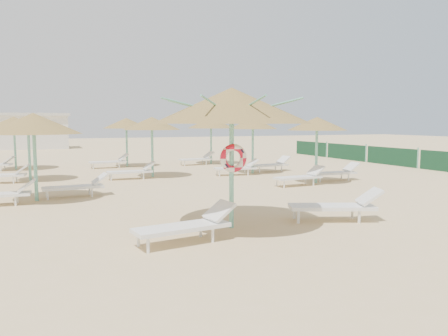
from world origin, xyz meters
name	(u,v)px	position (x,y,z in m)	size (l,w,h in m)	color
ground	(245,226)	(0.00, 0.00, 0.00)	(120.00, 120.00, 0.00)	tan
main_palapa	(232,106)	(-0.36, -0.03, 2.79)	(3.58, 3.58, 3.21)	#6BBAA2
lounger_main_a	(188,225)	(-1.68, -0.85, 0.37)	(2.18, 0.94, 0.77)	white
lounger_main_b	(338,205)	(2.34, -0.42, 0.39)	(2.32, 1.45, 0.81)	white
palapa_field	(133,125)	(-0.42, 11.06, 2.30)	(15.69, 13.15, 2.72)	#6BBAA2
service_hut	(21,131)	(-6.00, 35.00, 1.64)	(8.40, 4.40, 3.25)	silver
windbreak_fence	(392,156)	(14.00, 9.96, 0.50)	(0.08, 19.84, 1.10)	#1C542F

